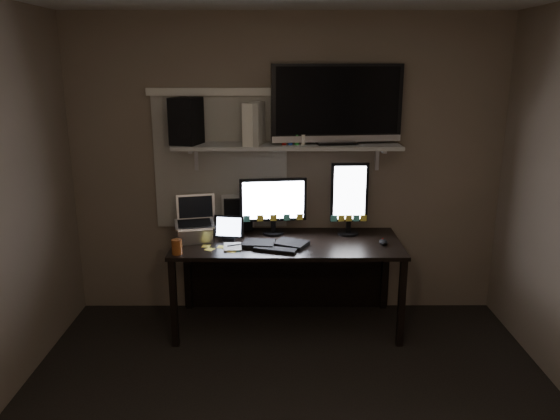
{
  "coord_description": "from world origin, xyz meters",
  "views": [
    {
      "loc": [
        -0.07,
        -2.69,
        2.11
      ],
      "look_at": [
        -0.06,
        1.25,
        1.04
      ],
      "focal_mm": 35.0,
      "sensor_mm": 36.0,
      "label": 1
    }
  ],
  "objects_px": {
    "tablet": "(229,228)",
    "speaker": "(186,121)",
    "keyboard": "(275,244)",
    "laptop": "(194,220)",
    "tv": "(337,104)",
    "game_console": "(254,124)",
    "desk": "(287,257)",
    "monitor_landscape": "(273,206)",
    "mouse": "(383,242)",
    "cup": "(177,247)",
    "monitor_portrait": "(349,199)"
  },
  "relations": [
    {
      "from": "monitor_portrait",
      "to": "tablet",
      "type": "height_order",
      "value": "monitor_portrait"
    },
    {
      "from": "laptop",
      "to": "speaker",
      "type": "height_order",
      "value": "speaker"
    },
    {
      "from": "desk",
      "to": "tv",
      "type": "xyz_separation_m",
      "value": [
        0.39,
        0.09,
        1.24
      ]
    },
    {
      "from": "keyboard",
      "to": "speaker",
      "type": "xyz_separation_m",
      "value": [
        -0.7,
        0.3,
        0.92
      ]
    },
    {
      "from": "desk",
      "to": "laptop",
      "type": "distance_m",
      "value": 0.82
    },
    {
      "from": "tablet",
      "to": "tv",
      "type": "height_order",
      "value": "tv"
    },
    {
      "from": "mouse",
      "to": "keyboard",
      "type": "bearing_deg",
      "value": -177.62
    },
    {
      "from": "keyboard",
      "to": "speaker",
      "type": "relative_size",
      "value": 1.38
    },
    {
      "from": "mouse",
      "to": "game_console",
      "type": "height_order",
      "value": "game_console"
    },
    {
      "from": "tv",
      "to": "cup",
      "type": "bearing_deg",
      "value": -164.3
    },
    {
      "from": "tablet",
      "to": "speaker",
      "type": "bearing_deg",
      "value": 162.19
    },
    {
      "from": "laptop",
      "to": "tv",
      "type": "relative_size",
      "value": 0.33
    },
    {
      "from": "mouse",
      "to": "cup",
      "type": "height_order",
      "value": "cup"
    },
    {
      "from": "laptop",
      "to": "game_console",
      "type": "height_order",
      "value": "game_console"
    },
    {
      "from": "desk",
      "to": "laptop",
      "type": "height_order",
      "value": "laptop"
    },
    {
      "from": "monitor_landscape",
      "to": "mouse",
      "type": "xyz_separation_m",
      "value": [
        0.86,
        -0.27,
        -0.22
      ]
    },
    {
      "from": "tablet",
      "to": "game_console",
      "type": "height_order",
      "value": "game_console"
    },
    {
      "from": "tv",
      "to": "speaker",
      "type": "relative_size",
      "value": 2.84
    },
    {
      "from": "monitor_landscape",
      "to": "tv",
      "type": "xyz_separation_m",
      "value": [
        0.5,
        0.01,
        0.82
      ]
    },
    {
      "from": "tablet",
      "to": "speaker",
      "type": "xyz_separation_m",
      "value": [
        -0.33,
        0.16,
        0.83
      ]
    },
    {
      "from": "desk",
      "to": "game_console",
      "type": "height_order",
      "value": "game_console"
    },
    {
      "from": "game_console",
      "to": "speaker",
      "type": "distance_m",
      "value": 0.53
    },
    {
      "from": "monitor_portrait",
      "to": "speaker",
      "type": "relative_size",
      "value": 1.67
    },
    {
      "from": "keyboard",
      "to": "speaker",
      "type": "height_order",
      "value": "speaker"
    },
    {
      "from": "tv",
      "to": "desk",
      "type": "bearing_deg",
      "value": -174.06
    },
    {
      "from": "cup",
      "to": "monitor_landscape",
      "type": "bearing_deg",
      "value": 34.63
    },
    {
      "from": "laptop",
      "to": "cup",
      "type": "bearing_deg",
      "value": -118.24
    },
    {
      "from": "desk",
      "to": "monitor_landscape",
      "type": "xyz_separation_m",
      "value": [
        -0.11,
        0.08,
        0.42
      ]
    },
    {
      "from": "speaker",
      "to": "game_console",
      "type": "bearing_deg",
      "value": 13.32
    },
    {
      "from": "desk",
      "to": "cup",
      "type": "bearing_deg",
      "value": -153.45
    },
    {
      "from": "monitor_portrait",
      "to": "keyboard",
      "type": "relative_size",
      "value": 1.21
    },
    {
      "from": "mouse",
      "to": "cup",
      "type": "distance_m",
      "value": 1.59
    },
    {
      "from": "desk",
      "to": "monitor_landscape",
      "type": "bearing_deg",
      "value": 144.78
    },
    {
      "from": "speaker",
      "to": "keyboard",
      "type": "bearing_deg",
      "value": -6.89
    },
    {
      "from": "cup",
      "to": "speaker",
      "type": "relative_size",
      "value": 0.31
    },
    {
      "from": "desk",
      "to": "game_console",
      "type": "xyz_separation_m",
      "value": [
        -0.26,
        0.05,
        1.09
      ]
    },
    {
      "from": "game_console",
      "to": "tablet",
      "type": "bearing_deg",
      "value": -126.43
    },
    {
      "from": "keyboard",
      "to": "game_console",
      "type": "xyz_separation_m",
      "value": [
        -0.16,
        0.27,
        0.9
      ]
    },
    {
      "from": "mouse",
      "to": "tablet",
      "type": "xyz_separation_m",
      "value": [
        -1.22,
        0.11,
        0.08
      ]
    },
    {
      "from": "tv",
      "to": "tablet",
      "type": "bearing_deg",
      "value": -175.15
    },
    {
      "from": "tablet",
      "to": "cup",
      "type": "relative_size",
      "value": 2.1
    },
    {
      "from": "monitor_landscape",
      "to": "desk",
      "type": "bearing_deg",
      "value": -41.92
    },
    {
      "from": "laptop",
      "to": "monitor_landscape",
      "type": "bearing_deg",
      "value": 2.97
    },
    {
      "from": "desk",
      "to": "tablet",
      "type": "height_order",
      "value": "tablet"
    },
    {
      "from": "monitor_landscape",
      "to": "mouse",
      "type": "relative_size",
      "value": 5.35
    },
    {
      "from": "tv",
      "to": "monitor_landscape",
      "type": "bearing_deg",
      "value": 174.22
    },
    {
      "from": "cup",
      "to": "keyboard",
      "type": "bearing_deg",
      "value": 14.74
    },
    {
      "from": "mouse",
      "to": "tv",
      "type": "bearing_deg",
      "value": 142.9
    },
    {
      "from": "tv",
      "to": "speaker",
      "type": "height_order",
      "value": "tv"
    },
    {
      "from": "desk",
      "to": "mouse",
      "type": "xyz_separation_m",
      "value": [
        0.75,
        -0.19,
        0.2
      ]
    }
  ]
}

